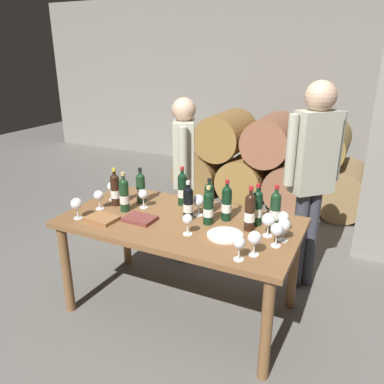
{
  "coord_description": "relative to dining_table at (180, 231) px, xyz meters",
  "views": [
    {
      "loc": [
        1.17,
        -2.24,
        1.91
      ],
      "look_at": [
        0.0,
        0.2,
        0.91
      ],
      "focal_mm": 35.78,
      "sensor_mm": 36.0,
      "label": 1
    }
  ],
  "objects": [
    {
      "name": "taster_seated_left",
      "position": [
        -0.33,
        0.72,
        0.25
      ],
      "size": [
        0.3,
        0.46,
        1.54
      ],
      "color": "#383842",
      "rests_on": "ground_plane"
    },
    {
      "name": "barrel_stack",
      "position": [
        -0.0,
        2.6,
        -0.13
      ],
      "size": [
        2.49,
        0.9,
        1.15
      ],
      "color": "brown",
      "rests_on": "ground_plane"
    },
    {
      "name": "wine_glass_4",
      "position": [
        0.74,
        0.0,
        0.2
      ],
      "size": [
        0.08,
        0.08,
        0.15
      ],
      "color": "white",
      "rests_on": "dining_table"
    },
    {
      "name": "leather_ledger",
      "position": [
        -0.26,
        -0.13,
        0.11
      ],
      "size": [
        0.23,
        0.17,
        0.03
      ],
      "primitive_type": "cube",
      "rotation": [
        0.0,
        0.0,
        -0.04
      ],
      "color": "brown",
      "rests_on": "dining_table"
    },
    {
      "name": "wine_glass_6",
      "position": [
        0.64,
        0.02,
        0.21
      ],
      "size": [
        0.09,
        0.09,
        0.16
      ],
      "color": "white",
      "rests_on": "dining_table"
    },
    {
      "name": "wine_bottle_6",
      "position": [
        0.21,
        0.03,
        0.21
      ],
      "size": [
        0.07,
        0.07,
        0.28
      ],
      "color": "black",
      "rests_on": "dining_table"
    },
    {
      "name": "wine_glass_0",
      "position": [
        0.71,
        0.12,
        0.2
      ],
      "size": [
        0.08,
        0.08,
        0.15
      ],
      "color": "white",
      "rests_on": "dining_table"
    },
    {
      "name": "wine_bottle_4",
      "position": [
        0.3,
        0.15,
        0.22
      ],
      "size": [
        0.07,
        0.07,
        0.3
      ],
      "color": "black",
      "rests_on": "dining_table"
    },
    {
      "name": "wine_bottle_10",
      "position": [
        -0.12,
        0.28,
        0.23
      ],
      "size": [
        0.07,
        0.07,
        0.31
      ],
      "color": "black",
      "rests_on": "dining_table"
    },
    {
      "name": "wine_glass_8",
      "position": [
        -0.69,
        -0.29,
        0.2
      ],
      "size": [
        0.08,
        0.08,
        0.16
      ],
      "color": "white",
      "rests_on": "dining_table"
    },
    {
      "name": "dining_table",
      "position": [
        0.0,
        0.0,
        0.0
      ],
      "size": [
        1.7,
        0.9,
        0.76
      ],
      "color": "brown",
      "rests_on": "ground_plane"
    },
    {
      "name": "wine_glass_7",
      "position": [
        0.57,
        -0.35,
        0.2
      ],
      "size": [
        0.07,
        0.07,
        0.15
      ],
      "color": "white",
      "rests_on": "dining_table"
    },
    {
      "name": "wine_glass_2",
      "position": [
        0.08,
        0.13,
        0.21
      ],
      "size": [
        0.09,
        0.09,
        0.16
      ],
      "color": "white",
      "rests_on": "dining_table"
    },
    {
      "name": "wine_bottle_7",
      "position": [
        -0.59,
        0.04,
        0.22
      ],
      "size": [
        0.07,
        0.07,
        0.3
      ],
      "color": "black",
      "rests_on": "dining_table"
    },
    {
      "name": "wine_glass_5",
      "position": [
        -0.66,
        -0.08,
        0.2
      ],
      "size": [
        0.08,
        0.08,
        0.15
      ],
      "color": "white",
      "rests_on": "dining_table"
    },
    {
      "name": "wine_bottle_5",
      "position": [
        0.64,
        0.18,
        0.22
      ],
      "size": [
        0.07,
        0.07,
        0.31
      ],
      "color": "#19381E",
      "rests_on": "dining_table"
    },
    {
      "name": "wine_bottle_2",
      "position": [
        0.13,
        0.22,
        0.21
      ],
      "size": [
        0.07,
        0.07,
        0.27
      ],
      "color": "black",
      "rests_on": "dining_table"
    },
    {
      "name": "sommelier_presenting",
      "position": [
        0.78,
        0.75,
        0.37
      ],
      "size": [
        0.38,
        0.37,
        1.72
      ],
      "color": "#383842",
      "rests_on": "ground_plane"
    },
    {
      "name": "serving_plate",
      "position": [
        0.39,
        -0.1,
        0.1
      ],
      "size": [
        0.24,
        0.24,
        0.01
      ],
      "primitive_type": "cylinder",
      "color": "white",
      "rests_on": "dining_table"
    },
    {
      "name": "wine_bottle_1",
      "position": [
        0.52,
        0.17,
        0.22
      ],
      "size": [
        0.07,
        0.07,
        0.3
      ],
      "color": "black",
      "rests_on": "dining_table"
    },
    {
      "name": "wine_bottle_8",
      "position": [
        0.5,
        0.06,
        0.23
      ],
      "size": [
        0.07,
        0.07,
        0.31
      ],
      "color": "black",
      "rests_on": "dining_table"
    },
    {
      "name": "wine_bottle_3",
      "position": [
        -0.46,
        -0.03,
        0.22
      ],
      "size": [
        0.07,
        0.07,
        0.31
      ],
      "color": "#19381E",
      "rests_on": "dining_table"
    },
    {
      "name": "wine_glass_1",
      "position": [
        0.63,
        -0.26,
        0.2
      ],
      "size": [
        0.08,
        0.08,
        0.16
      ],
      "color": "white",
      "rests_on": "dining_table"
    },
    {
      "name": "wine_bottle_0",
      "position": [
        0.05,
        0.04,
        0.22
      ],
      "size": [
        0.07,
        0.07,
        0.29
      ],
      "color": "black",
      "rests_on": "dining_table"
    },
    {
      "name": "wine_glass_10",
      "position": [
        0.72,
        -0.09,
        0.2
      ],
      "size": [
        0.08,
        0.08,
        0.16
      ],
      "color": "white",
      "rests_on": "dining_table"
    },
    {
      "name": "cellar_back_wall",
      "position": [
        0.0,
        4.2,
        0.73
      ],
      "size": [
        10.0,
        0.24,
        2.8
      ],
      "primitive_type": "cube",
      "color": "gray",
      "rests_on": "ground_plane"
    },
    {
      "name": "wine_bottle_9",
      "position": [
        -0.44,
        0.17,
        0.22
      ],
      "size": [
        0.07,
        0.07,
        0.29
      ],
      "color": "#19381E",
      "rests_on": "dining_table"
    },
    {
      "name": "wine_glass_11",
      "position": [
        -0.36,
        0.09,
        0.2
      ],
      "size": [
        0.07,
        0.07,
        0.15
      ],
      "color": "white",
      "rests_on": "dining_table"
    },
    {
      "name": "wine_glass_9",
      "position": [
        0.15,
        -0.18,
        0.19
      ],
      "size": [
        0.07,
        0.07,
        0.14
      ],
      "color": "white",
      "rests_on": "dining_table"
    },
    {
      "name": "ground_plane",
      "position": [
        0.0,
        0.0,
        -0.67
      ],
      "size": [
        14.0,
        14.0,
        0.0
      ],
      "primitive_type": "plane",
      "color": "#66635E"
    },
    {
      "name": "tasting_notebook",
      "position": [
        -0.5,
        -0.25,
        0.11
      ],
      "size": [
        0.23,
        0.18,
        0.03
      ],
      "primitive_type": "cube",
      "rotation": [
        0.0,
        0.0,
        -0.09
      ],
      "color": "#936038",
      "rests_on": "dining_table"
    },
    {
      "name": "wine_glass_3",
      "position": [
        -0.69,
        0.12,
        0.2
      ],
      "size": [
        0.08,
        0.08,
        0.15
      ],
      "color": "white",
      "rests_on": "dining_table"
    }
  ]
}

